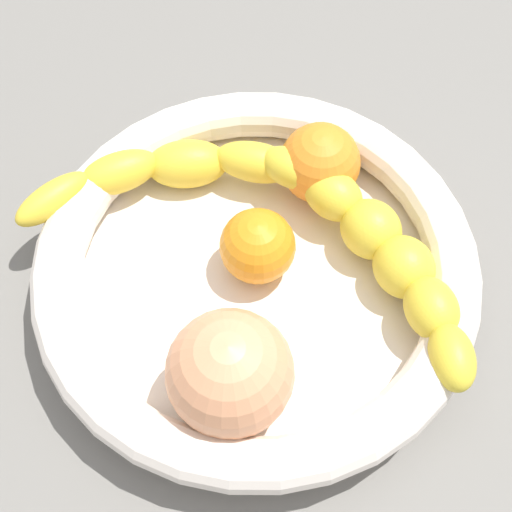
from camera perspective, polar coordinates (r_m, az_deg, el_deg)
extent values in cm
cube|color=slate|center=(53.14, 0.00, -3.44)|extent=(120.00, 120.00, 3.00)
cylinder|color=silver|center=(51.01, 0.00, -2.22)|extent=(27.34, 27.34, 1.81)
torus|color=silver|center=(48.77, 0.00, -0.80)|extent=(29.66, 29.66, 3.31)
ellipsoid|color=yellow|center=(51.23, 5.03, 6.03)|extent=(4.60, 6.30, 2.27)
ellipsoid|color=yellow|center=(52.65, -0.06, 7.27)|extent=(3.60, 6.21, 2.88)
ellipsoid|color=yellow|center=(53.58, -5.33, 7.10)|extent=(4.59, 6.47, 3.50)
ellipsoid|color=yellow|center=(52.99, -10.58, 6.36)|extent=(5.44, 6.55, 2.88)
ellipsoid|color=yellow|center=(51.87, -15.42, 4.29)|extent=(5.92, 5.61, 2.27)
ellipsoid|color=yellow|center=(45.83, 14.91, -7.57)|extent=(4.86, 3.62, 2.75)
ellipsoid|color=yellow|center=(47.39, 13.43, -3.99)|extent=(5.33, 4.79, 3.35)
ellipsoid|color=yellow|center=(48.93, 11.36, -0.84)|extent=(5.83, 5.71, 3.94)
ellipsoid|color=yellow|center=(50.07, 8.87, 2.06)|extent=(5.88, 5.88, 3.94)
ellipsoid|color=yellow|center=(50.80, 5.99, 4.71)|extent=(5.24, 5.50, 3.35)
ellipsoid|color=yellow|center=(51.44, 2.73, 6.82)|extent=(4.29, 5.11, 2.75)
sphere|color=orange|center=(52.19, 4.96, 7.18)|extent=(5.72, 5.72, 5.72)
sphere|color=orange|center=(48.53, -0.04, 0.78)|extent=(5.08, 5.08, 5.08)
sphere|color=#E69667|center=(43.26, -2.03, -9.03)|extent=(7.60, 7.60, 7.60)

